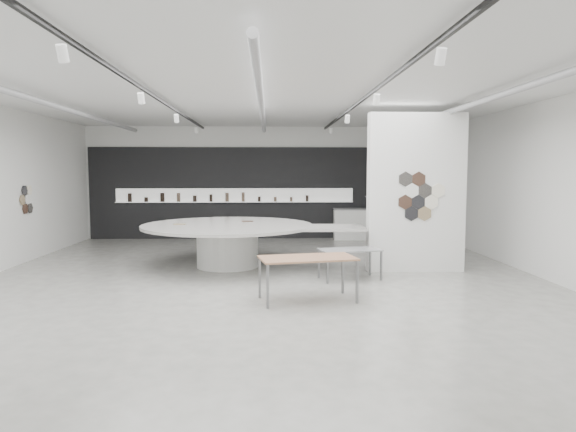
{
  "coord_description": "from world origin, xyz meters",
  "views": [
    {
      "loc": [
        0.16,
        -10.56,
        2.29
      ],
      "look_at": [
        0.59,
        1.2,
        1.26
      ],
      "focal_mm": 32.0,
      "sensor_mm": 36.0,
      "label": 1
    }
  ],
  "objects_px": {
    "partition_column": "(416,193)",
    "kitchen_counter": "(361,224)",
    "sample_table_stone": "(350,252)",
    "display_island": "(231,239)",
    "sample_table_wood": "(307,260)"
  },
  "relations": [
    {
      "from": "partition_column",
      "to": "kitchen_counter",
      "type": "relative_size",
      "value": 1.92
    },
    {
      "from": "partition_column",
      "to": "sample_table_stone",
      "type": "distance_m",
      "value": 2.22
    },
    {
      "from": "kitchen_counter",
      "to": "partition_column",
      "type": "bearing_deg",
      "value": -83.82
    },
    {
      "from": "sample_table_stone",
      "to": "display_island",
      "type": "bearing_deg",
      "value": 149.63
    },
    {
      "from": "sample_table_wood",
      "to": "sample_table_stone",
      "type": "relative_size",
      "value": 1.31
    },
    {
      "from": "sample_table_stone",
      "to": "kitchen_counter",
      "type": "height_order",
      "value": "kitchen_counter"
    },
    {
      "from": "display_island",
      "to": "partition_column",
      "type": "bearing_deg",
      "value": -8.73
    },
    {
      "from": "partition_column",
      "to": "sample_table_stone",
      "type": "bearing_deg",
      "value": -151.95
    },
    {
      "from": "sample_table_wood",
      "to": "sample_table_stone",
      "type": "bearing_deg",
      "value": 59.67
    },
    {
      "from": "partition_column",
      "to": "display_island",
      "type": "distance_m",
      "value": 4.46
    },
    {
      "from": "sample_table_wood",
      "to": "partition_column",
      "type": "bearing_deg",
      "value": 44.61
    },
    {
      "from": "display_island",
      "to": "kitchen_counter",
      "type": "relative_size",
      "value": 2.78
    },
    {
      "from": "partition_column",
      "to": "kitchen_counter",
      "type": "bearing_deg",
      "value": 92.78
    },
    {
      "from": "partition_column",
      "to": "sample_table_wood",
      "type": "height_order",
      "value": "partition_column"
    },
    {
      "from": "partition_column",
      "to": "sample_table_wood",
      "type": "xyz_separation_m",
      "value": [
        -2.67,
        -2.64,
        -1.08
      ]
    }
  ]
}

